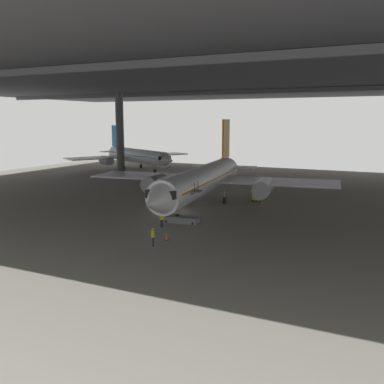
{
  "coord_description": "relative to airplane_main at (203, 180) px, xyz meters",
  "views": [
    {
      "loc": [
        24.11,
        -44.95,
        11.23
      ],
      "look_at": [
        1.89,
        1.43,
        2.54
      ],
      "focal_mm": 40.06,
      "sensor_mm": 36.0,
      "label": 1
    }
  ],
  "objects": [
    {
      "name": "hangar_structure",
      "position": [
        -1.36,
        7.73,
        13.71
      ],
      "size": [
        121.0,
        99.0,
        17.76
      ],
      "color": "#4C4F54",
      "rests_on": "ground_plane"
    },
    {
      "name": "boarding_stairs",
      "position": [
        1.87,
        -9.84,
        -2.69
      ],
      "size": [
        4.31,
        1.98,
        4.63
      ],
      "color": "slate",
      "rests_on": "ground_plane"
    },
    {
      "name": "traffic_cone_orange",
      "position": [
        3.72,
        -16.72,
        -3.13
      ],
      "size": [
        0.36,
        0.36,
        0.6
      ],
      "color": "black",
      "rests_on": "ground_plane"
    },
    {
      "name": "crew_worker_near_nose",
      "position": [
        3.63,
        -19.03,
        -2.45
      ],
      "size": [
        0.31,
        0.53,
        1.7
      ],
      "color": "#232838",
      "rests_on": "ground_plane"
    },
    {
      "name": "airplane_distant",
      "position": [
        -30.79,
        31.28,
        -0.26
      ],
      "size": [
        28.19,
        28.5,
        9.89
      ],
      "color": "white",
      "rests_on": "ground_plane"
    },
    {
      "name": "baggage_tug",
      "position": [
        5.52,
        6.45,
        -2.9
      ],
      "size": [
        1.62,
        2.38,
        0.9
      ],
      "color": "yellow",
      "rests_on": "ground_plane"
    },
    {
      "name": "airplane_main",
      "position": [
        0.0,
        0.0,
        0.0
      ],
      "size": [
        35.07,
        36.06,
        11.31
      ],
      "color": "white",
      "rests_on": "ground_plane"
    },
    {
      "name": "ground_plane",
      "position": [
        -1.29,
        -6.04,
        -3.42
      ],
      "size": [
        110.0,
        110.0,
        0.0
      ],
      "primitive_type": "plane",
      "color": "gray"
    },
    {
      "name": "crew_worker_by_stairs",
      "position": [
        0.92,
        -12.66,
        -2.48
      ],
      "size": [
        0.35,
        0.51,
        1.65
      ],
      "color": "#232838",
      "rests_on": "ground_plane"
    }
  ]
}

